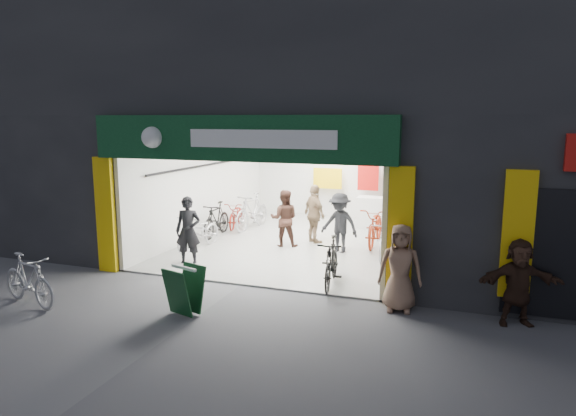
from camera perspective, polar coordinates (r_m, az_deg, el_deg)
The scene contains 17 objects.
ground at distance 10.85m, azimuth -5.36°, elevation -8.57°, with size 60.00×60.00×0.00m, color #56565B.
building at distance 14.74m, azimuth 6.11°, elevation 13.32°, with size 17.00×10.27×8.00m.
bike_left_front at distance 13.70m, azimuth -9.85°, elevation -2.68°, with size 0.63×1.81×0.95m, color #B0AFB4.
bike_left_midfront at distance 15.09m, azimuth -7.95°, elevation -1.32°, with size 0.48×1.70×1.02m, color black.
bike_left_midback at distance 16.30m, azimuth -5.75°, elevation -0.77°, with size 0.55×1.59×0.83m, color maroon.
bike_left_back at distance 15.95m, azimuth -4.01°, elevation -0.40°, with size 0.54×1.92×1.15m, color #A2A2A7.
bike_right_front at distance 10.65m, azimuth 4.85°, elevation -6.03°, with size 0.48×1.70×1.02m, color black.
bike_right_mid at distance 14.20m, azimuth 9.75°, elevation -2.01°, with size 0.70×2.01×1.06m, color maroon.
bike_right_back at distance 12.85m, azimuth 10.67°, elevation -3.48°, with size 0.46×1.63×0.98m, color #B9B9BE.
parked_bike at distance 10.72m, azimuth -26.87°, elevation -7.14°, with size 0.46×1.62×0.97m, color #B2B2B7.
customer_a at distance 12.32m, azimuth -11.03°, elevation -2.52°, with size 0.59×0.39×1.63m, color black.
customer_b at distance 13.74m, azimuth -0.43°, elevation -1.20°, with size 0.76×0.59×1.56m, color #3E241C.
customer_c at distance 13.13m, azimuth 5.75°, elevation -1.74°, with size 1.02×0.58×1.58m, color black.
customer_d at distance 14.08m, azimuth 2.97°, elevation -0.74°, with size 0.97×0.40×1.66m, color #8A6E50.
pedestrian_near at distance 9.46m, azimuth 12.34°, elevation -6.52°, with size 0.78×0.51×1.59m, color #8D6952.
pedestrian_far at distance 9.45m, azimuth 24.22°, elevation -7.54°, with size 1.37×0.44×1.48m, color #342017.
sandwich_board at distance 9.32m, azimuth -11.42°, elevation -8.83°, with size 0.69×0.70×0.85m.
Camera 1 is at (4.37, -9.31, 3.45)m, focal length 32.00 mm.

